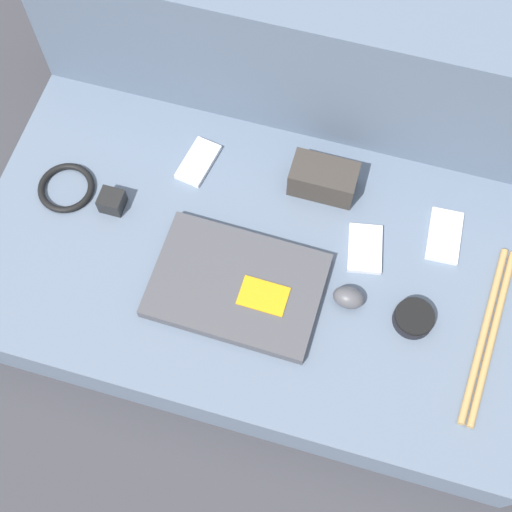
% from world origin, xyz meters
% --- Properties ---
extents(ground_plane, '(8.00, 8.00, 0.00)m').
position_xyz_m(ground_plane, '(0.00, 0.00, 0.00)').
color(ground_plane, '#38383D').
extents(couch_seat, '(1.11, 0.61, 0.12)m').
position_xyz_m(couch_seat, '(0.00, 0.00, 0.06)').
color(couch_seat, slate).
rests_on(couch_seat, ground_plane).
extents(couch_backrest, '(1.11, 0.20, 0.43)m').
position_xyz_m(couch_backrest, '(0.00, 0.41, 0.22)').
color(couch_backrest, slate).
rests_on(couch_backrest, ground_plane).
extents(laptop, '(0.32, 0.23, 0.03)m').
position_xyz_m(laptop, '(-0.02, -0.07, 0.13)').
color(laptop, '#47474C').
rests_on(laptop, couch_seat).
extents(computer_mouse, '(0.06, 0.04, 0.04)m').
position_xyz_m(computer_mouse, '(0.19, -0.03, 0.14)').
color(computer_mouse, '#4C4C51').
rests_on(computer_mouse, couch_seat).
extents(speaker_puck, '(0.08, 0.08, 0.03)m').
position_xyz_m(speaker_puck, '(0.32, -0.04, 0.14)').
color(speaker_puck, black).
rests_on(speaker_puck, couch_seat).
extents(phone_silver, '(0.07, 0.12, 0.01)m').
position_xyz_m(phone_silver, '(0.34, 0.15, 0.13)').
color(phone_silver, silver).
rests_on(phone_silver, couch_seat).
extents(phone_black, '(0.08, 0.11, 0.01)m').
position_xyz_m(phone_black, '(0.20, 0.08, 0.13)').
color(phone_black, silver).
rests_on(phone_black, couch_seat).
extents(phone_small, '(0.07, 0.11, 0.01)m').
position_xyz_m(phone_small, '(-0.17, 0.18, 0.13)').
color(phone_small, silver).
rests_on(phone_small, couch_seat).
extents(camera_pouch, '(0.13, 0.07, 0.07)m').
position_xyz_m(camera_pouch, '(0.08, 0.19, 0.16)').
color(camera_pouch, '#38332D').
rests_on(camera_pouch, couch_seat).
extents(charger_brick, '(0.05, 0.04, 0.04)m').
position_xyz_m(charger_brick, '(-0.31, 0.04, 0.14)').
color(charger_brick, black).
rests_on(charger_brick, couch_seat).
extents(cable_coil, '(0.12, 0.12, 0.01)m').
position_xyz_m(cable_coil, '(-0.41, 0.05, 0.13)').
color(cable_coil, black).
rests_on(cable_coil, couch_seat).
extents(drumstick_pair, '(0.06, 0.36, 0.01)m').
position_xyz_m(drumstick_pair, '(0.46, -0.03, 0.13)').
color(drumstick_pair, tan).
rests_on(drumstick_pair, couch_seat).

